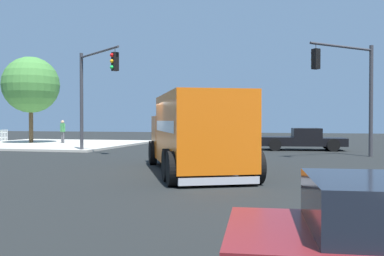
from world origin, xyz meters
The scene contains 8 objects.
ground_plane centered at (0.00, 0.00, 0.00)m, with size 100.00×100.00×0.00m, color black.
sidewalk_corner_near centered at (-13.64, -13.64, 0.07)m, with size 12.40×12.40×0.14m, color #B2ADA0.
delivery_truck centered at (0.29, 0.82, 1.44)m, with size 7.89×5.44×2.75m.
traffic_light_primary centered at (-6.99, -6.89, 3.94)m, with size 3.06×3.76×5.71m.
traffic_light_secondary centered at (-7.53, 7.01, 3.78)m, with size 3.05×3.26×5.72m.
pickup_black centered at (-12.53, 4.73, 0.73)m, with size 2.65×5.37×1.38m.
pedestrian_near_corner centered at (-13.98, -12.92, 1.13)m, with size 0.34×0.49×1.74m.
shade_tree_near centered at (-13.95, -15.63, 4.61)m, with size 4.33×4.33×6.64m.
Camera 1 is at (14.92, 4.28, 1.86)m, focal length 39.70 mm.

